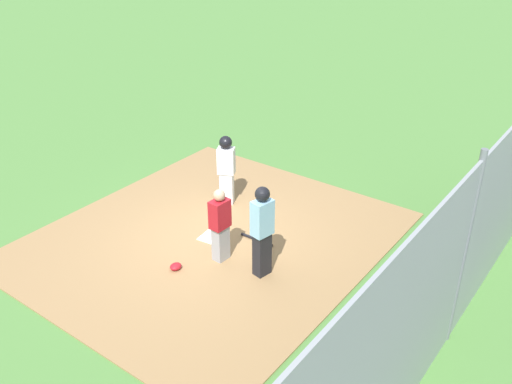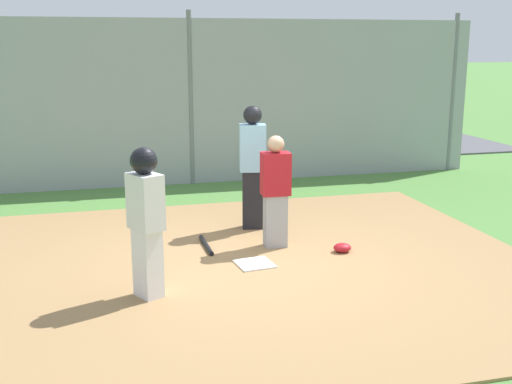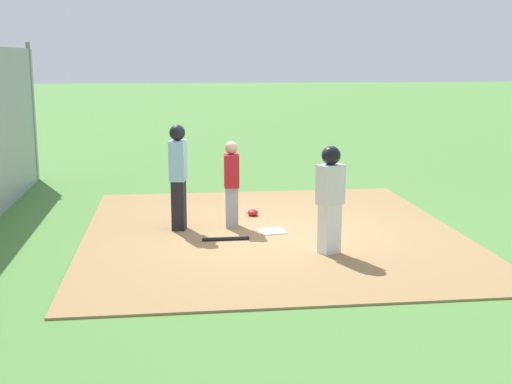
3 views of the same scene
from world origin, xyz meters
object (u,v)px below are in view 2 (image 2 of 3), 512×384
object	(u,v)px
home_plate	(255,264)
catcher_mask	(342,248)
catcher	(275,190)
umpire	(253,164)
parked_car_white	(165,127)
runner	(146,213)
baseball_bat	(206,245)

from	to	relation	value
home_plate	catcher_mask	size ratio (longest dim) A/B	1.83
home_plate	catcher	world-z (taller)	catcher
umpire	home_plate	bearing A→B (deg)	-2.69
catcher_mask	parked_car_white	size ratio (longest dim) A/B	0.05
umpire	runner	bearing A→B (deg)	-26.97
home_plate	runner	bearing A→B (deg)	26.48
catcher	runner	bearing A→B (deg)	-50.58
home_plate	runner	distance (m)	1.80
umpire	parked_car_white	xyz separation A→B (m)	(0.44, -7.56, -0.39)
home_plate	catcher	size ratio (longest dim) A/B	0.29
parked_car_white	catcher	bearing A→B (deg)	101.14
baseball_bat	home_plate	bearing A→B (deg)	-151.80
catcher_mask	runner	bearing A→B (deg)	18.30
runner	catcher_mask	world-z (taller)	runner
umpire	catcher_mask	bearing A→B (deg)	42.72
home_plate	umpire	size ratio (longest dim) A/B	0.24
catcher	runner	distance (m)	2.28
home_plate	runner	size ratio (longest dim) A/B	0.26
umpire	parked_car_white	bearing A→B (deg)	-165.94
runner	parked_car_white	bearing A→B (deg)	55.07
runner	catcher_mask	xyz separation A→B (m)	(-2.63, -0.87, -0.89)
runner	umpire	bearing A→B (deg)	25.00
home_plate	baseball_bat	world-z (taller)	baseball_bat
umpire	runner	world-z (taller)	umpire
runner	catcher_mask	distance (m)	2.91
home_plate	parked_car_white	bearing A→B (deg)	-89.59
baseball_bat	catcher_mask	distance (m)	1.84
home_plate	baseball_bat	size ratio (longest dim) A/B	0.57
parked_car_white	catcher_mask	bearing A→B (deg)	105.99
catcher_mask	catcher	bearing A→B (deg)	-30.57
umpire	parked_car_white	size ratio (longest dim) A/B	0.42
home_plate	baseball_bat	bearing A→B (deg)	-60.90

